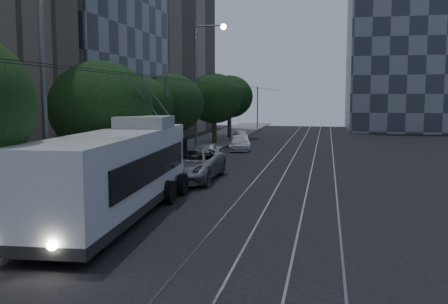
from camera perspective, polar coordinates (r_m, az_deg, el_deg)
ground at (r=19.92m, az=-0.80°, el=-7.37°), size 120.00×120.00×0.00m
sidewalk at (r=40.87m, az=-5.02°, el=-0.15°), size 5.00×90.00×0.15m
tram_rails at (r=39.21m, az=9.12°, el=-0.58°), size 4.52×90.00×0.02m
overhead_wires at (r=39.97m, az=-1.59°, el=4.61°), size 2.23×90.00×6.00m
building_distant_right at (r=75.51m, az=22.63°, el=11.48°), size 22.00×18.00×24.00m
trolleybus at (r=20.08m, az=-11.98°, el=-2.24°), size 3.60×12.95×5.63m
pickup_silver at (r=28.17m, az=-3.90°, el=-1.41°), size 3.06×6.58×1.83m
car_white_a at (r=36.12m, az=-1.99°, el=-0.04°), size 1.96×4.08×1.34m
car_white_b at (r=43.37m, az=1.73°, el=0.96°), size 2.34×4.36×1.20m
car_white_c at (r=44.22m, az=1.88°, el=1.07°), size 2.31×3.93×1.22m
car_white_d at (r=50.25m, az=1.91°, el=1.80°), size 2.27×4.18×1.35m
tree_1 at (r=24.81m, az=-13.89°, el=4.93°), size 4.99×4.99×6.43m
tree_2 at (r=31.27m, az=-9.32°, el=5.21°), size 3.83×3.83×5.87m
tree_3 at (r=36.71m, az=-6.09°, el=5.50°), size 4.82×4.82×6.35m
tree_4 at (r=48.30m, az=-1.12°, el=6.13°), size 5.33×5.33×6.89m
tree_5 at (r=55.77m, az=0.63°, el=6.33°), size 5.24×5.24×7.00m
streetlamp_near at (r=18.95m, az=-18.94°, el=9.25°), size 2.33×0.44×9.58m
streetlamp_far at (r=38.75m, az=-2.66°, el=8.68°), size 2.51×0.44×10.44m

